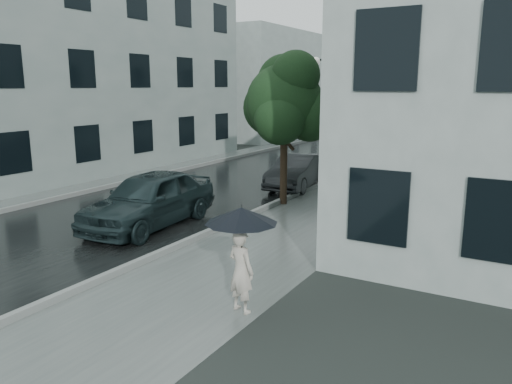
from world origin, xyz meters
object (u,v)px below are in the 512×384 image
Objects in this scene: street_tree at (286,101)px; car_far at (298,171)px; lamp_post at (325,113)px; car_near at (150,199)px; pedestrian at (241,271)px.

car_far is at bearing 105.95° from street_tree.
street_tree is 1.00× the size of lamp_post.
street_tree reaches higher than car_near.
street_tree is at bearing -79.04° from car_far.
street_tree reaches higher than lamp_post.
car_near is 1.18× the size of car_far.
street_tree reaches higher than car_far.
car_far is at bearing 76.07° from car_near.
pedestrian is 8.86m from street_tree.
street_tree is 1.09× the size of car_near.
car_far is at bearing -131.13° from lamp_post.
street_tree is at bearing 61.81° from car_near.
lamp_post reaches higher than pedestrian.
car_near is at bearing -114.65° from street_tree.
pedestrian reaches higher than car_far.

